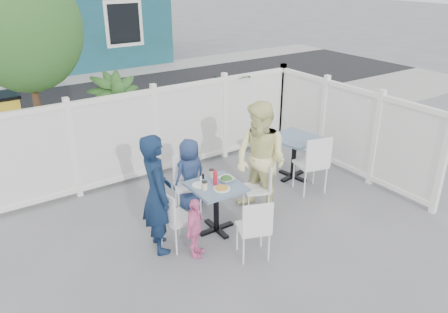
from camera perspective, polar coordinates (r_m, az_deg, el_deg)
ground at (r=6.23m, az=0.65°, el=-10.58°), size 80.00×80.00×0.00m
near_sidewalk at (r=9.24m, az=-12.90°, el=0.82°), size 24.00×2.60×0.01m
street at (r=12.58m, az=-19.31°, el=6.24°), size 24.00×5.00×0.01m
far_sidewalk at (r=15.51m, az=-22.55°, el=8.92°), size 24.00×1.60×0.01m
fence_back at (r=7.78m, az=-8.84°, el=2.94°), size 5.86×0.08×1.60m
fence_right at (r=8.12m, az=15.86°, el=3.20°), size 0.08×3.66×1.60m
tree at (r=7.69m, az=-24.69°, el=14.83°), size 1.80×1.62×3.59m
utility_cabinet at (r=8.72m, az=-27.11°, el=2.27°), size 0.76×0.54×1.41m
potted_shrub_a at (r=8.20m, az=-13.86°, el=4.33°), size 0.99×0.99×1.76m
potted_shrub_b at (r=9.08m, az=-0.53°, el=6.40°), size 1.89×1.83×1.60m
main_table at (r=6.10m, az=-1.04°, el=-5.13°), size 0.70×0.70×0.73m
spare_table at (r=7.73m, az=9.20°, el=1.31°), size 0.84×0.84×0.77m
chair_left at (r=5.83m, az=-6.76°, el=-7.62°), size 0.44×0.45×0.85m
chair_right at (r=6.62m, az=4.85°, el=-3.57°), size 0.49×0.49×0.83m
chair_back at (r=6.73m, az=-4.90°, el=-2.96°), size 0.49×0.49×0.86m
chair_near at (r=5.58m, az=4.07°, el=-8.99°), size 0.50×0.49×0.86m
chair_spare at (r=7.25m, az=11.66°, el=-0.54°), size 0.55×0.54×1.01m
man at (r=5.69m, az=-8.76°, el=-4.87°), size 0.50×0.66×1.64m
woman at (r=6.42m, az=4.80°, el=-0.55°), size 0.82×0.97×1.76m
boy at (r=6.74m, az=-4.46°, el=-2.27°), size 0.60×0.43×1.13m
toddler at (r=5.69m, az=-3.82°, el=-9.32°), size 0.51×0.47×0.83m
plate_main at (r=5.92m, az=-0.30°, el=-4.24°), size 0.23×0.23×0.01m
plate_side at (r=6.02m, az=-3.20°, el=-3.74°), size 0.21×0.21×0.01m
salad_bowl at (r=6.13m, az=0.30°, el=-3.00°), size 0.21×0.21×0.05m
coffee_cup_a at (r=5.89m, az=-2.56°, el=-3.88°), size 0.08×0.08×0.11m
coffee_cup_b at (r=6.23m, az=-1.64°, el=-2.24°), size 0.07×0.07×0.11m
ketchup_bottle at (r=6.01m, az=-1.18°, el=-2.82°), size 0.06×0.06×0.19m
salt_shaker at (r=6.13m, az=-3.05°, el=-2.93°), size 0.03×0.03×0.07m
pepper_shaker at (r=6.20m, az=-2.75°, el=-2.59°), size 0.03×0.03×0.07m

